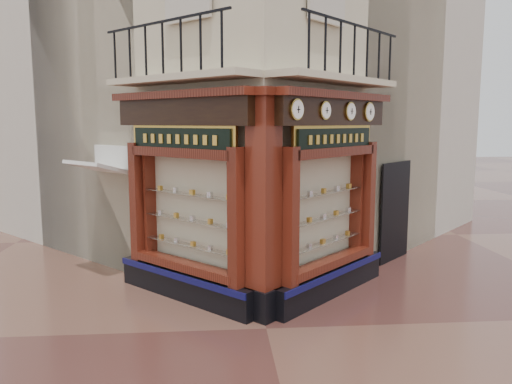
{
  "coord_description": "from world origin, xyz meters",
  "views": [
    {
      "loc": [
        -0.8,
        -7.87,
        3.4
      ],
      "look_at": [
        -0.01,
        2.0,
        2.02
      ],
      "focal_mm": 35.0,
      "sensor_mm": 36.0,
      "label": 1
    }
  ],
  "objects": [
    {
      "name": "signboard_right",
      "position": [
        1.46,
        1.51,
        3.1
      ],
      "size": [
        1.95,
        1.95,
        0.52
      ],
      "rotation": [
        0.0,
        0.0,
        0.79
      ],
      "color": "gold",
      "rests_on": "ground"
    },
    {
      "name": "clock_a",
      "position": [
        0.55,
        0.44,
        3.62
      ],
      "size": [
        0.29,
        0.29,
        0.36
      ],
      "rotation": [
        0.0,
        0.0,
        0.79
      ],
      "color": "#A98D38",
      "rests_on": "ground"
    },
    {
      "name": "neighbour_left",
      "position": [
        -2.47,
        8.63,
        5.5
      ],
      "size": [
        11.31,
        11.31,
        11.0
      ],
      "primitive_type": "cube",
      "rotation": [
        0.0,
        0.0,
        0.79
      ],
      "color": "beige",
      "rests_on": "ground"
    },
    {
      "name": "awning",
      "position": [
        -3.42,
        3.22,
        0.0
      ],
      "size": [
        1.55,
        1.55,
        0.3
      ],
      "primitive_type": null,
      "rotation": [
        0.28,
        0.0,
        2.36
      ],
      "color": "silver",
      "rests_on": "ground"
    },
    {
      "name": "shopfront_left",
      "position": [
        -1.41,
        1.57,
        1.98
      ],
      "size": [
        2.86,
        2.86,
        3.98
      ],
      "rotation": [
        0.0,
        0.0,
        2.36
      ],
      "color": "black",
      "rests_on": "ground"
    },
    {
      "name": "clock_b",
      "position": [
        1.16,
        1.06,
        3.62
      ],
      "size": [
        0.27,
        0.27,
        0.33
      ],
      "rotation": [
        0.0,
        0.0,
        0.79
      ],
      "color": "#A98D38",
      "rests_on": "ground"
    },
    {
      "name": "shopfront_right",
      "position": [
        1.41,
        1.57,
        1.98
      ],
      "size": [
        2.86,
        2.86,
        3.98
      ],
      "rotation": [
        0.0,
        0.0,
        0.79
      ],
      "color": "black",
      "rests_on": "ground"
    },
    {
      "name": "neighbour_right",
      "position": [
        2.47,
        8.63,
        5.5
      ],
      "size": [
        11.31,
        11.31,
        11.0
      ],
      "primitive_type": "cube",
      "rotation": [
        0.0,
        0.0,
        0.79
      ],
      "color": "beige",
      "rests_on": "ground"
    },
    {
      "name": "corner_pilaster",
      "position": [
        0.0,
        0.5,
        1.95
      ],
      "size": [
        0.85,
        0.85,
        3.98
      ],
      "rotation": [
        0.0,
        0.0,
        0.79
      ],
      "color": "black",
      "rests_on": "ground"
    },
    {
      "name": "balcony",
      "position": [
        0.0,
        1.49,
        4.22
      ],
      "size": [
        5.94,
        2.97,
        1.03
      ],
      "color": "beige",
      "rests_on": "ground"
    },
    {
      "name": "signboard_left",
      "position": [
        -1.46,
        1.51,
        3.1
      ],
      "size": [
        2.04,
        2.04,
        0.54
      ],
      "rotation": [
        0.0,
        0.0,
        2.36
      ],
      "color": "gold",
      "rests_on": "ground"
    },
    {
      "name": "clock_c",
      "position": [
        1.79,
        1.69,
        3.62
      ],
      "size": [
        0.29,
        0.29,
        0.36
      ],
      "rotation": [
        0.0,
        0.0,
        0.79
      ],
      "color": "#A98D38",
      "rests_on": "ground"
    },
    {
      "name": "clock_d",
      "position": [
        2.33,
        2.23,
        3.62
      ],
      "size": [
        0.31,
        0.31,
        0.39
      ],
      "rotation": [
        0.0,
        0.0,
        0.79
      ],
      "color": "#A98D38",
      "rests_on": "ground"
    },
    {
      "name": "ground",
      "position": [
        0.0,
        0.0,
        0.0
      ],
      "size": [
        80.0,
        80.0,
        0.0
      ],
      "primitive_type": "plane",
      "color": "#452520",
      "rests_on": "ground"
    },
    {
      "name": "main_building",
      "position": [
        0.0,
        6.16,
        6.0
      ],
      "size": [
        11.31,
        11.31,
        12.0
      ],
      "primitive_type": "cube",
      "rotation": [
        0.0,
        0.0,
        0.79
      ],
      "color": "beige",
      "rests_on": "ground"
    }
  ]
}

